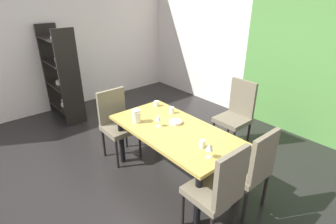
% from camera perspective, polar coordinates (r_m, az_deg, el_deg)
% --- Properties ---
extents(ground_plane, '(5.95, 5.61, 0.02)m').
position_cam_1_polar(ground_plane, '(3.62, -7.00, -13.69)').
color(ground_plane, black).
extents(back_panel_interior, '(2.67, 0.10, 2.79)m').
position_cam_1_polar(back_panel_interior, '(5.94, 6.14, 16.60)').
color(back_panel_interior, silver).
rests_on(back_panel_interior, ground_plane).
extents(left_interior_panel, '(0.10, 5.61, 2.79)m').
position_cam_1_polar(left_interior_panel, '(5.61, -25.27, 13.98)').
color(left_interior_panel, silver).
rests_on(left_interior_panel, ground_plane).
extents(dining_table, '(1.67, 0.84, 0.72)m').
position_cam_1_polar(dining_table, '(3.21, 1.29, -5.07)').
color(dining_table, '#B39942').
rests_on(dining_table, ground_plane).
extents(chair_head_far, '(0.44, 0.45, 1.06)m').
position_cam_1_polar(chair_head_far, '(4.07, 14.70, -0.03)').
color(chair_head_far, '#6B634E').
rests_on(chair_head_far, ground_plane).
extents(chair_right_far, '(0.44, 0.44, 1.00)m').
position_cam_1_polar(chair_right_far, '(2.94, 17.58, -11.31)').
color(chair_right_far, '#6B634E').
rests_on(chair_right_far, ground_plane).
extents(chair_right_near, '(0.44, 0.44, 1.03)m').
position_cam_1_polar(chair_right_near, '(2.58, 10.98, -16.03)').
color(chair_right_near, '#6B634E').
rests_on(chair_right_near, ground_plane).
extents(chair_left_near, '(0.45, 0.44, 0.99)m').
position_cam_1_polar(chair_left_near, '(3.79, -11.05, -1.93)').
color(chair_left_near, '#6B634E').
rests_on(chair_left_near, ground_plane).
extents(display_shelf, '(0.90, 0.37, 1.70)m').
position_cam_1_polar(display_shelf, '(5.22, -22.22, 7.51)').
color(display_shelf, black).
rests_on(display_shelf, ground_plane).
extents(wine_glass_right, '(0.08, 0.08, 0.16)m').
position_cam_1_polar(wine_glass_right, '(2.63, 8.98, -7.63)').
color(wine_glass_right, silver).
rests_on(wine_glass_right, dining_table).
extents(wine_glass_south, '(0.07, 0.07, 0.16)m').
position_cam_1_polar(wine_glass_south, '(3.18, -2.18, -1.31)').
color(wine_glass_south, silver).
rests_on(wine_glass_south, dining_table).
extents(serving_bowl_near_window, '(0.16, 0.16, 0.04)m').
position_cam_1_polar(serving_bowl_near_window, '(3.29, 1.66, -2.21)').
color(serving_bowl_near_window, silver).
rests_on(serving_bowl_near_window, dining_table).
extents(cup_near_shelf, '(0.07, 0.07, 0.09)m').
position_cam_1_polar(cup_near_shelf, '(2.81, 7.49, -6.91)').
color(cup_near_shelf, white).
rests_on(cup_near_shelf, dining_table).
extents(cup_east, '(0.07, 0.07, 0.09)m').
position_cam_1_polar(cup_east, '(3.55, 0.82, 0.40)').
color(cup_east, white).
rests_on(cup_east, dining_table).
extents(cup_center, '(0.07, 0.07, 0.07)m').
position_cam_1_polar(cup_center, '(3.78, -2.55, 1.84)').
color(cup_center, silver).
rests_on(cup_center, dining_table).
extents(pitcher_corner, '(0.12, 0.11, 0.17)m').
position_cam_1_polar(pitcher_corner, '(3.31, -6.88, -0.87)').
color(pitcher_corner, beige).
rests_on(pitcher_corner, dining_table).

